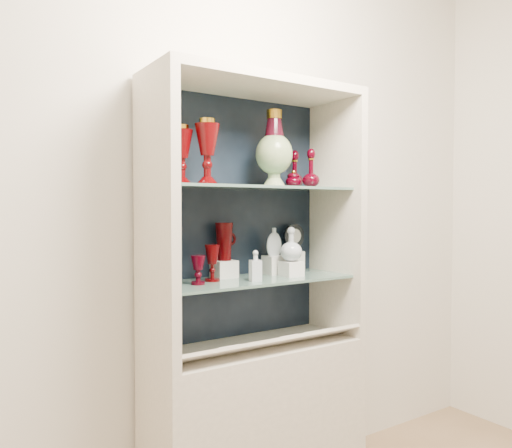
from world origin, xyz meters
TOP-DOWN VIEW (x-y plane):
  - wall_back at (0.00, 1.75)m, footprint 3.50×0.02m
  - cabinet_base at (0.00, 1.53)m, footprint 1.00×0.40m
  - cabinet_back_panel at (0.00, 1.72)m, footprint 0.98×0.02m
  - cabinet_side_left at (-0.48, 1.53)m, footprint 0.04×0.40m
  - cabinet_side_right at (0.48, 1.53)m, footprint 0.04×0.40m
  - cabinet_top_cap at (0.00, 1.53)m, footprint 1.00×0.40m
  - shelf_lower at (0.00, 1.55)m, footprint 0.92×0.34m
  - shelf_upper at (0.00, 1.55)m, footprint 0.92×0.34m
  - label_ledge at (0.00, 1.42)m, footprint 0.92×0.17m
  - label_card_0 at (-0.22, 1.42)m, footprint 0.10×0.06m
  - label_card_1 at (0.29, 1.42)m, footprint 0.10×0.06m
  - label_card_2 at (0.08, 1.42)m, footprint 0.10×0.06m
  - label_card_3 at (0.22, 1.42)m, footprint 0.10×0.06m
  - pedestal_lamp_left at (-0.36, 1.55)m, footprint 0.12×0.12m
  - pedestal_lamp_right at (-0.26, 1.50)m, footprint 0.14×0.14m
  - enamel_urn at (0.12, 1.55)m, footprint 0.21×0.21m
  - ruby_decanter_a at (0.31, 1.52)m, footprint 0.11×0.11m
  - ruby_decanter_b at (0.31, 1.64)m, footprint 0.11×0.11m
  - lidded_bowl at (0.25, 1.58)m, footprint 0.09×0.09m
  - cobalt_goblet at (-0.44, 1.54)m, footprint 0.08×0.08m
  - ruby_goblet_tall at (-0.20, 1.58)m, footprint 0.08×0.08m
  - ruby_goblet_small at (-0.29, 1.53)m, footprint 0.06×0.06m
  - riser_ruby_pitcher at (-0.10, 1.65)m, footprint 0.10×0.10m
  - ruby_pitcher at (-0.10, 1.65)m, footprint 0.15×0.11m
  - clear_square_bottle at (-0.03, 1.48)m, footprint 0.06×0.06m
  - riser_flat_flask at (0.16, 1.62)m, footprint 0.09×0.09m
  - flat_flask at (0.16, 1.62)m, footprint 0.11×0.06m
  - riser_clear_round_decanter at (0.19, 1.52)m, footprint 0.09×0.09m
  - clear_round_decanter at (0.19, 1.52)m, footprint 0.14×0.14m
  - riser_cameo_medallion at (0.32, 1.67)m, footprint 0.08×0.08m
  - cameo_medallion at (0.32, 1.67)m, footprint 0.12×0.05m

SIDE VIEW (x-z plane):
  - cabinet_base at x=0.00m, z-range 0.00..0.75m
  - label_ledge at x=0.00m, z-range 0.74..0.82m
  - label_card_0 at x=-0.22m, z-range 0.78..0.81m
  - label_card_1 at x=0.29m, z-range 0.78..0.81m
  - label_card_2 at x=0.08m, z-range 0.78..0.81m
  - label_card_3 at x=0.22m, z-range 0.78..0.81m
  - shelf_lower at x=0.00m, z-range 1.04..1.05m
  - riser_clear_round_decanter at x=0.19m, z-range 1.05..1.12m
  - riser_ruby_pitcher at x=-0.10m, z-range 1.05..1.13m
  - riser_flat_flask at x=0.16m, z-range 1.05..1.14m
  - riser_cameo_medallion at x=0.32m, z-range 1.05..1.15m
  - ruby_goblet_small at x=-0.29m, z-range 1.05..1.17m
  - clear_square_bottle at x=-0.03m, z-range 1.05..1.19m
  - cobalt_goblet at x=-0.44m, z-range 1.05..1.21m
  - ruby_goblet_tall at x=-0.20m, z-range 1.05..1.21m
  - clear_round_decanter at x=0.19m, z-range 1.12..1.27m
  - flat_flask at x=0.16m, z-range 1.14..1.28m
  - ruby_pitcher at x=-0.10m, z-range 1.13..1.31m
  - cameo_medallion at x=0.32m, z-range 1.15..1.29m
  - cabinet_back_panel at x=0.00m, z-range 0.75..1.90m
  - cabinet_side_left at x=-0.48m, z-range 0.75..1.90m
  - cabinet_side_right at x=0.48m, z-range 0.75..1.90m
  - wall_back at x=0.00m, z-range 0.00..2.80m
  - shelf_upper at x=0.00m, z-range 1.46..1.47m
  - lidded_bowl at x=0.25m, z-range 1.47..1.56m
  - ruby_decanter_b at x=0.31m, z-range 1.47..1.67m
  - ruby_decanter_a at x=0.31m, z-range 1.47..1.68m
  - pedestal_lamp_left at x=-0.36m, z-range 1.47..1.72m
  - pedestal_lamp_right at x=-0.26m, z-range 1.47..1.74m
  - enamel_urn at x=0.12m, z-range 1.47..1.83m
  - cabinet_top_cap at x=0.00m, z-range 1.90..1.94m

